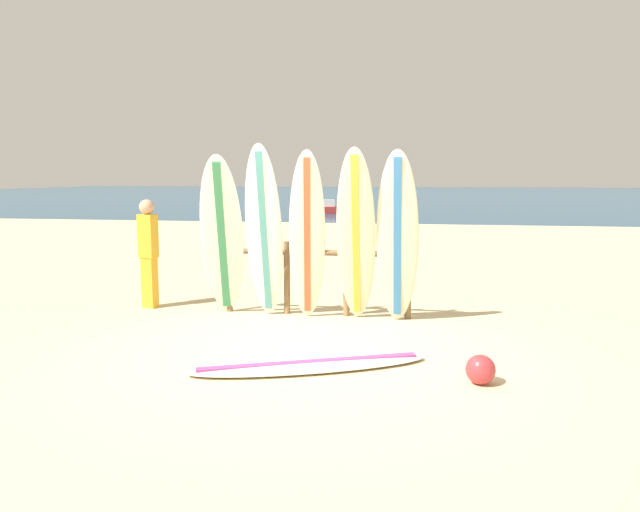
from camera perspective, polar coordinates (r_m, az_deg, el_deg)
The scene contains 12 objects.
ground_plane at distance 6.73m, azimuth -1.27°, elevation -9.24°, with size 120.00×120.00×0.00m, color beige.
ocean_water at distance 64.36m, azimuth 8.52°, elevation 5.99°, with size 120.00×80.00×0.01m, color navy.
surfboard_rack at distance 8.30m, azimuth -0.34°, elevation -1.36°, with size 2.68×0.09×1.05m.
surfboard_leaning_far_left at distance 8.14m, azimuth -9.51°, elevation 1.77°, with size 0.75×1.01×2.26m.
surfboard_leaning_left at distance 7.98m, azimuth -5.46°, elevation 2.21°, with size 0.55×0.77×2.40m.
surfboard_leaning_center_left at distance 7.81m, azimuth -1.25°, elevation 1.81°, with size 0.61×0.80×2.31m.
surfboard_leaning_center at distance 7.71m, azimuth 3.52°, elevation 1.83°, with size 0.54×0.87×2.34m.
surfboard_leaning_center_right at distance 7.71m, azimuth 7.54°, elevation 1.66°, with size 0.56×0.68×2.31m.
surfboard_lying_on_sand at distance 6.16m, azimuth -1.01°, elevation -10.51°, with size 2.53×1.47×0.08m.
beachgoer_standing at distance 9.09m, azimuth -16.36°, elevation 0.70°, with size 0.30×0.23×1.63m.
small_boat_offshore at distance 30.96m, azimuth 0.37°, elevation 4.65°, with size 3.16×1.66×0.71m.
beach_ball at distance 5.88m, azimuth 15.35°, elevation -10.61°, with size 0.28×0.28×0.28m, color #B73338.
Camera 1 is at (1.21, -6.31, 1.97)m, focal length 32.89 mm.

